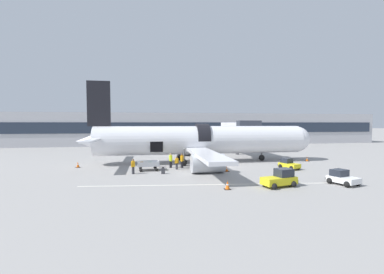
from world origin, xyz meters
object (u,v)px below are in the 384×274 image
object	(u,v)px
baggage_tug_mid	(342,178)
ground_crew_driver	(177,163)
airplane	(199,141)
ground_crew_loader_a	(133,166)
baggage_tug_lead	(280,179)
ground_crew_supervisor	(182,160)
baggage_cart_loading	(149,166)
suitcase_on_tarmac_upright	(163,171)
ground_crew_loader_b	(171,160)
baggage_tug_rear	(289,164)

from	to	relation	value
baggage_tug_mid	ground_crew_driver	distance (m)	17.74
airplane	ground_crew_loader_a	distance (m)	11.70
airplane	baggage_tug_lead	world-z (taller)	airplane
airplane	ground_crew_supervisor	world-z (taller)	airplane
baggage_cart_loading	airplane	bearing A→B (deg)	35.99
ground_crew_loader_a	suitcase_on_tarmac_upright	world-z (taller)	ground_crew_loader_a
airplane	baggage_tug_mid	world-z (taller)	airplane
ground_crew_loader_b	ground_crew_supervisor	distance (m)	1.46
baggage_tug_rear	baggage_cart_loading	distance (m)	17.35
airplane	ground_crew_driver	distance (m)	6.81
ground_crew_loader_a	ground_crew_supervisor	bearing A→B (deg)	26.36
baggage_tug_mid	ground_crew_loader_b	xyz separation A→B (m)	(-15.05, 11.61, 0.39)
baggage_tug_lead	baggage_tug_mid	bearing A→B (deg)	-1.61
airplane	baggage_tug_lead	distance (m)	16.13
baggage_tug_rear	ground_crew_driver	size ratio (longest dim) A/B	1.75
baggage_tug_rear	baggage_cart_loading	bearing A→B (deg)	173.66
baggage_tug_rear	suitcase_on_tarmac_upright	distance (m)	15.66
airplane	suitcase_on_tarmac_upright	size ratio (longest dim) A/B	45.83
ground_crew_driver	ground_crew_supervisor	distance (m)	1.20
ground_crew_driver	suitcase_on_tarmac_upright	size ratio (longest dim) A/B	2.15
ground_crew_loader_a	baggage_tug_rear	bearing A→B (deg)	0.03
airplane	ground_crew_supervisor	bearing A→B (deg)	-125.64
airplane	baggage_tug_mid	bearing A→B (deg)	-55.59
airplane	suitcase_on_tarmac_upright	world-z (taller)	airplane
airplane	suitcase_on_tarmac_upright	bearing A→B (deg)	-126.06
ground_crew_loader_b	baggage_tug_mid	bearing A→B (deg)	-37.65
baggage_cart_loading	ground_crew_loader_b	distance (m)	3.13
baggage_tug_lead	baggage_cart_loading	world-z (taller)	baggage_tug_lead
baggage_tug_mid	baggage_cart_loading	world-z (taller)	baggage_tug_mid
airplane	baggage_tug_mid	size ratio (longest dim) A/B	11.80
baggage_tug_lead	ground_crew_supervisor	xyz separation A→B (m)	(-7.49, 11.07, 0.27)
suitcase_on_tarmac_upright	ground_crew_supervisor	bearing A→B (deg)	53.44
baggage_tug_rear	ground_crew_supervisor	size ratio (longest dim) A/B	1.54
airplane	baggage_tug_lead	xyz separation A→B (m)	(4.45, -15.30, -2.46)
airplane	baggage_tug_mid	xyz separation A→B (m)	(10.60, -15.48, -2.56)
suitcase_on_tarmac_upright	baggage_cart_loading	bearing A→B (deg)	122.62
baggage_cart_loading	ground_crew_supervisor	bearing A→B (deg)	13.58
baggage_tug_rear	suitcase_on_tarmac_upright	xyz separation A→B (m)	(-15.65, -0.57, -0.25)
ground_crew_loader_a	ground_crew_driver	xyz separation A→B (m)	(5.15, 2.03, -0.05)
airplane	baggage_tug_rear	distance (m)	12.58
airplane	baggage_cart_loading	size ratio (longest dim) A/B	9.71
baggage_tug_mid	suitcase_on_tarmac_upright	bearing A→B (deg)	154.50
baggage_tug_mid	baggage_tug_lead	bearing A→B (deg)	178.39
ground_crew_driver	ground_crew_supervisor	xyz separation A→B (m)	(0.78, 0.91, 0.11)
baggage_cart_loading	baggage_tug_lead	bearing A→B (deg)	-40.74
baggage_tug_rear	ground_crew_loader_a	size ratio (longest dim) A/B	1.66
airplane	baggage_tug_rear	bearing A→B (deg)	-35.57
ground_crew_driver	suitcase_on_tarmac_upright	distance (m)	3.20
baggage_cart_loading	baggage_tug_mid	bearing A→B (deg)	-29.85
ground_crew_driver	suitcase_on_tarmac_upright	xyz separation A→B (m)	(-1.82, -2.59, -0.53)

